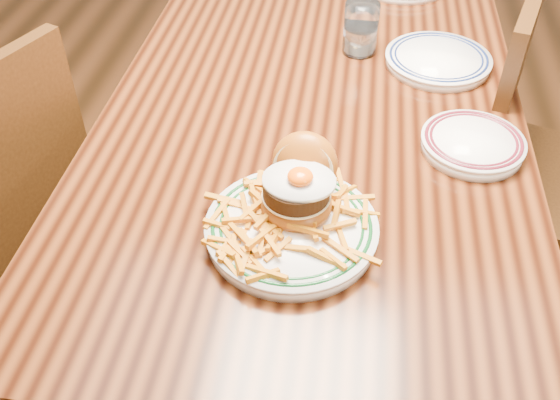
# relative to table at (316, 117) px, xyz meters

# --- Properties ---
(floor) EXTENTS (6.00, 6.00, 0.00)m
(floor) POSITION_rel_table_xyz_m (0.00, 0.00, -0.66)
(floor) COLOR black
(floor) RESTS_ON ground
(table) EXTENTS (0.85, 1.60, 0.75)m
(table) POSITION_rel_table_xyz_m (0.00, 0.00, 0.00)
(table) COLOR black
(table) RESTS_ON floor
(chair_right) EXTENTS (0.54, 0.54, 0.92)m
(chair_right) POSITION_rel_table_xyz_m (0.56, 0.11, -0.17)
(chair_right) COLOR #3C220C
(chair_right) RESTS_ON floor
(main_plate) EXTENTS (0.28, 0.29, 0.13)m
(main_plate) POSITION_rel_table_xyz_m (0.00, -0.45, 0.12)
(main_plate) COLOR white
(main_plate) RESTS_ON table
(side_plate) EXTENTS (0.19, 0.19, 0.03)m
(side_plate) POSITION_rel_table_xyz_m (0.31, -0.19, 0.11)
(side_plate) COLOR white
(side_plate) RESTS_ON table
(rear_plate) EXTENTS (0.23, 0.23, 0.03)m
(rear_plate) POSITION_rel_table_xyz_m (0.26, 0.11, 0.10)
(rear_plate) COLOR white
(rear_plate) RESTS_ON table
(water_glass) EXTENTS (0.08, 0.08, 0.12)m
(water_glass) POSITION_rel_table_xyz_m (0.08, 0.15, 0.14)
(water_glass) COLOR white
(water_glass) RESTS_ON table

